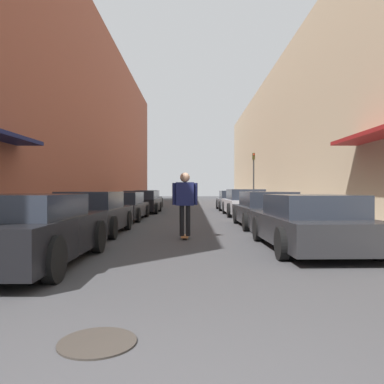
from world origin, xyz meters
The scene contains 17 objects.
ground centered at (0.00, 18.91, 0.00)m, with size 104.01×104.01×0.00m, color #38383A.
curb_strip_left centered at (-4.83, 23.64, 0.06)m, with size 1.80×47.28×0.12m.
curb_strip_right centered at (4.83, 23.64, 0.06)m, with size 1.80×47.28×0.12m.
building_row_left centered at (-7.73, 23.63, 6.28)m, with size 4.90×47.28×12.56m.
building_row_right centered at (7.73, 23.63, 4.88)m, with size 4.90×47.28×9.75m.
parked_car_left_0 centered at (-2.80, 4.79, 0.64)m, with size 2.06×4.19×1.29m.
parked_car_left_1 centered at (-2.88, 9.47, 0.62)m, with size 1.90×3.95×1.30m.
parked_car_left_2 centered at (-2.91, 14.91, 0.60)m, with size 1.85×4.73×1.25m.
parked_car_left_3 centered at (-2.77, 19.93, 0.62)m, with size 2.07×4.11×1.29m.
parked_car_left_4 centered at (-3.00, 24.91, 0.64)m, with size 1.86×4.55×1.30m.
parked_car_right_0 centered at (2.84, 6.58, 0.61)m, with size 2.05×4.39×1.25m.
parked_car_right_1 centered at (2.85, 11.61, 0.61)m, with size 2.03×4.50×1.28m.
parked_car_right_2 centered at (2.90, 17.50, 0.66)m, with size 2.04×4.48×1.37m.
parked_car_right_3 centered at (2.88, 22.74, 0.61)m, with size 2.07×4.10×1.28m.
skateboarder centered at (-0.03, 8.49, 1.14)m, with size 0.71×0.78×1.84m.
manhole_cover centered at (-0.68, 1.41, 0.01)m, with size 0.70×0.70×0.02m.
traffic_light centered at (4.33, 23.32, 2.40)m, with size 0.16×0.22×3.71m.
Camera 1 is at (0.16, -1.92, 1.38)m, focal length 35.00 mm.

